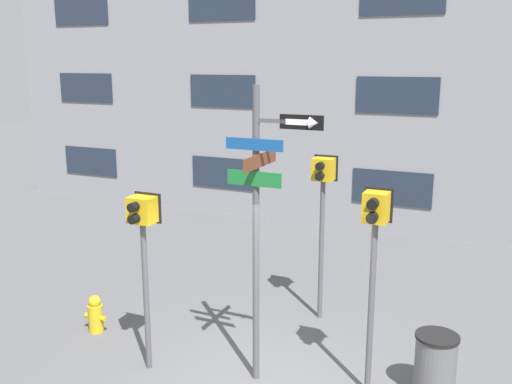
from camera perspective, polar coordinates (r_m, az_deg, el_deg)
name	(u,v)px	position (r m, az deg, el deg)	size (l,w,h in m)	color
street_sign_pole	(261,213)	(7.36, 0.50, -2.07)	(1.28, 0.98, 4.02)	#4C4C51
pedestrian_signal_left	(143,233)	(7.91, -11.24, -4.02)	(0.41, 0.40, 2.55)	#4C4C51
pedestrian_signal_right	(374,238)	(7.28, 11.76, -4.49)	(0.36, 0.40, 2.76)	#4C4C51
pedestrian_signal_across	(323,193)	(9.37, 6.69, -0.07)	(0.40, 0.40, 2.80)	#4C4C51
fire_hydrant	(95,314)	(9.78, -15.76, -11.70)	(0.40, 0.24, 0.62)	gold
trash_bin	(435,366)	(8.07, 17.48, -16.26)	(0.56, 0.56, 0.88)	#59595B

